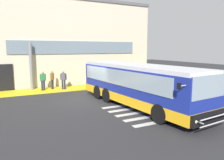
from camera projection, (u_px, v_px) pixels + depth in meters
name	position (u px, v px, depth m)	size (l,w,h in m)	color
ground_plane	(91.00, 100.00, 15.70)	(80.00, 90.00, 0.02)	#2B2B2D
bay_paint_stripes	(148.00, 111.00, 12.89)	(4.40, 3.96, 0.01)	silver
terminal_building	(48.00, 44.00, 24.98)	(20.25, 13.80, 8.56)	beige
boarding_curb	(72.00, 88.00, 19.93)	(22.45, 2.00, 0.15)	yellow
entry_support_column	(31.00, 66.00, 18.63)	(0.28, 0.28, 4.06)	slate
bus_main_foreground	(138.00, 86.00, 13.88)	(3.48, 10.76, 2.70)	navy
passenger_near_column	(43.00, 80.00, 18.41)	(0.55, 0.35, 1.68)	#1E2338
passenger_by_doorway	(52.00, 79.00, 19.03)	(0.40, 0.50, 1.68)	#2D2D33
passenger_at_curb_edge	(64.00, 78.00, 18.96)	(0.52, 0.50, 1.68)	#1E2338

